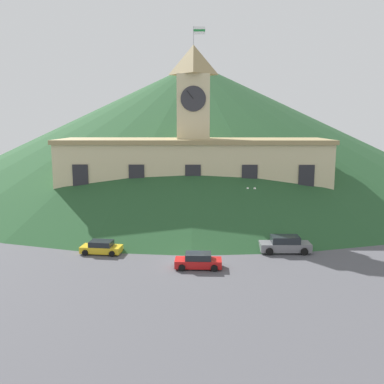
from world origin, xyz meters
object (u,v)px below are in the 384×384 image
at_px(street_lamp_center, 139,200).
at_px(car_yellow_coupe, 101,248).
at_px(car_gray_pickup, 285,245).
at_px(street_lamp_left, 251,199).
at_px(car_red_sedan, 198,261).
at_px(pedestrian, 177,228).

distance_m(street_lamp_center, car_yellow_coupe, 11.72).
distance_m(car_gray_pickup, car_yellow_coupe, 19.34).
relative_size(car_gray_pickup, car_yellow_coupe, 1.21).
relative_size(street_lamp_center, street_lamp_left, 0.94).
bearing_deg(street_lamp_left, car_yellow_coupe, -146.85).
distance_m(street_lamp_left, car_red_sedan, 17.14).
relative_size(street_lamp_center, car_yellow_coupe, 1.15).
bearing_deg(pedestrian, street_lamp_center, 32.64).
bearing_deg(car_gray_pickup, street_lamp_center, 147.87).
bearing_deg(car_red_sedan, street_lamp_center, -62.28).
bearing_deg(car_yellow_coupe, street_lamp_center, -95.95).
bearing_deg(car_red_sedan, car_gray_pickup, -149.86).
distance_m(street_lamp_center, pedestrian, 7.27).
bearing_deg(pedestrian, car_yellow_coupe, 113.69).
xyz_separation_m(street_lamp_center, car_red_sedan, (7.69, -15.43, -2.99)).
xyz_separation_m(street_lamp_center, car_gray_pickup, (16.86, -10.36, -2.85)).
relative_size(street_lamp_left, pedestrian, 2.93).
relative_size(car_red_sedan, pedestrian, 2.43).
bearing_deg(car_yellow_coupe, street_lamp_left, -140.24).
relative_size(street_lamp_center, car_gray_pickup, 0.95).
bearing_deg(car_yellow_coupe, pedestrian, -132.09).
height_order(car_red_sedan, pedestrian, pedestrian).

